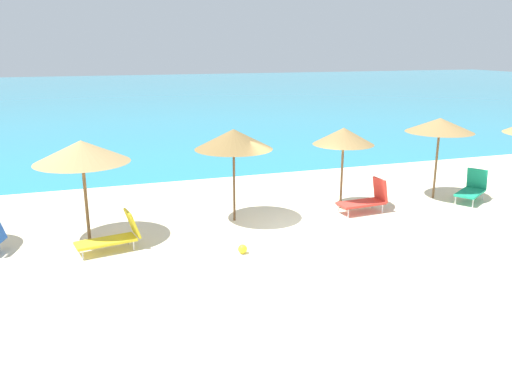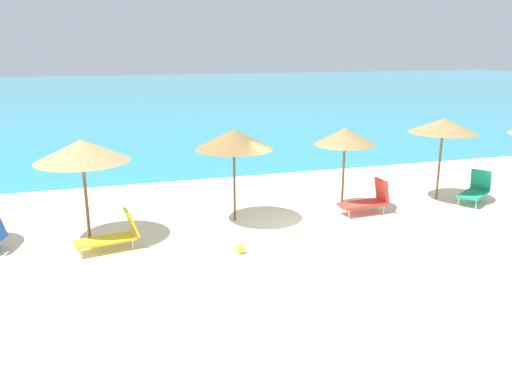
# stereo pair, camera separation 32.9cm
# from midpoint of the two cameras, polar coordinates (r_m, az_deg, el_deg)

# --- Properties ---
(ground_plane) EXTENTS (160.00, 160.00, 0.00)m
(ground_plane) POSITION_cam_midpoint_polar(r_m,az_deg,el_deg) (14.79, 4.83, -4.52)
(ground_plane) COLOR beige
(sea_water) EXTENTS (160.00, 79.57, 0.01)m
(sea_water) POSITION_cam_midpoint_polar(r_m,az_deg,el_deg) (59.95, -13.40, 10.48)
(sea_water) COLOR teal
(sea_water) RESTS_ON ground_plane
(beach_umbrella_2) EXTENTS (2.50, 2.50, 2.76)m
(beach_umbrella_2) POSITION_cam_midpoint_polar(r_m,az_deg,el_deg) (14.36, -19.34, 4.22)
(beach_umbrella_2) COLOR brown
(beach_umbrella_2) RESTS_ON ground_plane
(beach_umbrella_3) EXTENTS (2.31, 2.31, 2.80)m
(beach_umbrella_3) POSITION_cam_midpoint_polar(r_m,az_deg,el_deg) (15.18, -3.12, 5.83)
(beach_umbrella_3) COLOR brown
(beach_umbrella_3) RESTS_ON ground_plane
(beach_umbrella_4) EXTENTS (1.96, 1.96, 2.65)m
(beach_umbrella_4) POSITION_cam_midpoint_polar(r_m,az_deg,el_deg) (16.65, 9.08, 6.09)
(beach_umbrella_4) COLOR brown
(beach_umbrella_4) RESTS_ON ground_plane
(beach_umbrella_5) EXTENTS (2.28, 2.28, 2.80)m
(beach_umbrella_5) POSITION_cam_midpoint_polar(r_m,az_deg,el_deg) (18.56, 19.16, 6.97)
(beach_umbrella_5) COLOR brown
(beach_umbrella_5) RESTS_ON ground_plane
(lounge_chair_0) EXTENTS (1.59, 0.76, 1.08)m
(lounge_chair_0) POSITION_cam_midpoint_polar(r_m,az_deg,el_deg) (16.75, 11.57, -0.79)
(lounge_chair_0) COLOR red
(lounge_chair_0) RESTS_ON ground_plane
(lounge_chair_2) EXTENTS (1.70, 0.88, 1.02)m
(lounge_chair_2) POSITION_cam_midpoint_polar(r_m,az_deg,el_deg) (13.92, -16.10, -4.71)
(lounge_chair_2) COLOR yellow
(lounge_chair_2) RESTS_ON ground_plane
(lounge_chair_3) EXTENTS (1.54, 1.32, 1.06)m
(lounge_chair_3) POSITION_cam_midpoint_polar(r_m,az_deg,el_deg) (19.04, 22.31, 0.37)
(lounge_chair_3) COLOR #199972
(lounge_chair_3) RESTS_ON ground_plane
(beach_ball) EXTENTS (0.24, 0.24, 0.24)m
(beach_ball) POSITION_cam_midpoint_polar(r_m,az_deg,el_deg) (13.30, -2.20, -6.31)
(beach_ball) COLOR yellow
(beach_ball) RESTS_ON ground_plane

